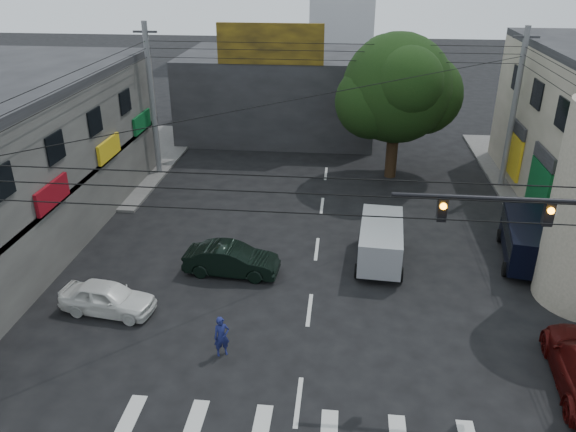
% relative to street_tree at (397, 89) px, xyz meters
% --- Properties ---
extents(ground, '(160.00, 160.00, 0.00)m').
position_rel_street_tree_xyz_m(ground, '(-4.00, -17.00, -5.47)').
color(ground, black).
rests_on(ground, ground).
extents(sidewalk_far_left, '(16.00, 16.00, 0.15)m').
position_rel_street_tree_xyz_m(sidewalk_far_left, '(-22.00, 1.00, -5.40)').
color(sidewalk_far_left, '#514F4C').
rests_on(sidewalk_far_left, ground).
extents(building_far, '(14.00, 10.00, 6.00)m').
position_rel_street_tree_xyz_m(building_far, '(-8.00, 9.00, -2.47)').
color(building_far, '#232326').
rests_on(building_far, ground).
extents(billboard, '(7.00, 0.30, 2.60)m').
position_rel_street_tree_xyz_m(billboard, '(-8.00, 4.10, 1.83)').
color(billboard, olive).
rests_on(billboard, building_far).
extents(street_tree, '(6.40, 6.40, 8.70)m').
position_rel_street_tree_xyz_m(street_tree, '(0.00, 0.00, 0.00)').
color(street_tree, black).
rests_on(street_tree, ground).
extents(traffic_gantry, '(7.10, 0.35, 7.20)m').
position_rel_street_tree_xyz_m(traffic_gantry, '(3.82, -18.00, -0.64)').
color(traffic_gantry, black).
rests_on(traffic_gantry, ground).
extents(utility_pole_far_left, '(0.32, 0.32, 9.20)m').
position_rel_street_tree_xyz_m(utility_pole_far_left, '(-14.50, -1.00, -0.87)').
color(utility_pole_far_left, '#59595B').
rests_on(utility_pole_far_left, ground).
extents(utility_pole_far_right, '(0.32, 0.32, 9.20)m').
position_rel_street_tree_xyz_m(utility_pole_far_right, '(6.50, -1.00, -0.87)').
color(utility_pole_far_right, '#59595B').
rests_on(utility_pole_far_right, ground).
extents(dark_sedan, '(2.00, 4.28, 1.34)m').
position_rel_street_tree_xyz_m(dark_sedan, '(-7.55, -12.58, -4.80)').
color(dark_sedan, black).
rests_on(dark_sedan, ground).
extents(white_compact, '(2.42, 4.08, 1.26)m').
position_rel_street_tree_xyz_m(white_compact, '(-11.75, -15.90, -4.84)').
color(white_compact, white).
rests_on(white_compact, ground).
extents(silver_minivan, '(4.60, 2.42, 1.87)m').
position_rel_street_tree_xyz_m(silver_minivan, '(-1.12, -10.93, -4.54)').
color(silver_minivan, '#A9ABB2').
rests_on(silver_minivan, ground).
extents(navy_van, '(5.43, 3.37, 1.94)m').
position_rel_street_tree_xyz_m(navy_van, '(5.39, -10.08, -4.50)').
color(navy_van, black).
rests_on(navy_van, ground).
extents(traffic_officer, '(0.84, 0.80, 1.51)m').
position_rel_street_tree_xyz_m(traffic_officer, '(-6.83, -17.98, -4.72)').
color(traffic_officer, '#161B4F').
rests_on(traffic_officer, ground).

